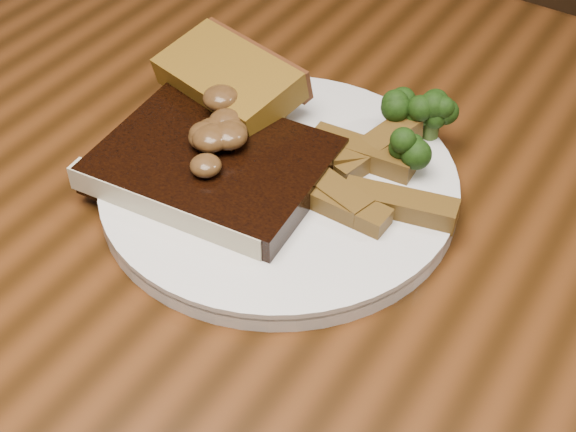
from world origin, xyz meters
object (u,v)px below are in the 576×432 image
at_px(dining_table, 300,333).
at_px(garlic_bread, 230,100).
at_px(chair_far, 483,121).
at_px(potato_wedges, 353,185).
at_px(plate, 279,187).
at_px(steak, 214,165).

bearing_deg(dining_table, garlic_bread, 144.61).
relative_size(chair_far, potato_wedges, 9.10).
height_order(plate, potato_wedges, potato_wedges).
height_order(dining_table, plate, plate).
xyz_separation_m(chair_far, garlic_bread, (-0.07, -0.45, 0.28)).
xyz_separation_m(dining_table, garlic_bread, (-0.12, 0.08, 0.12)).
relative_size(chair_far, garlic_bread, 8.29).
bearing_deg(dining_table, steak, 169.97).
height_order(chair_far, plate, chair_far).
bearing_deg(garlic_bread, steak, -49.33).
xyz_separation_m(chair_far, potato_wedges, (0.06, -0.49, 0.28)).
relative_size(plate, garlic_bread, 2.31).
distance_m(chair_far, steak, 0.59).
distance_m(plate, steak, 0.05).
xyz_separation_m(garlic_bread, potato_wedges, (0.13, -0.04, 0.00)).
bearing_deg(potato_wedges, steak, -160.02).
height_order(chair_far, garlic_bread, chair_far).
height_order(chair_far, steak, chair_far).
distance_m(dining_table, steak, 0.14).
bearing_deg(dining_table, potato_wedges, 77.23).
distance_m(dining_table, garlic_bread, 0.19).
bearing_deg(garlic_bread, dining_table, -22.09).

